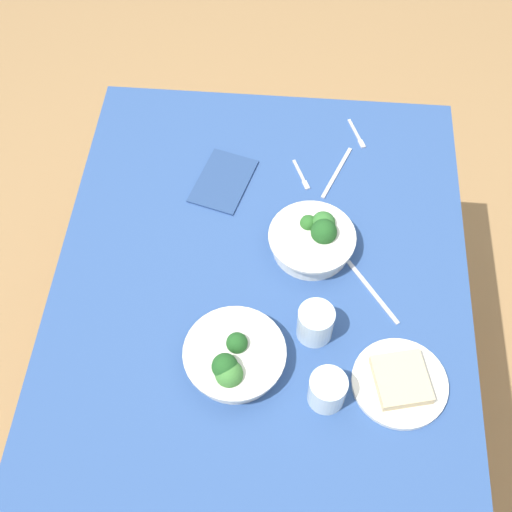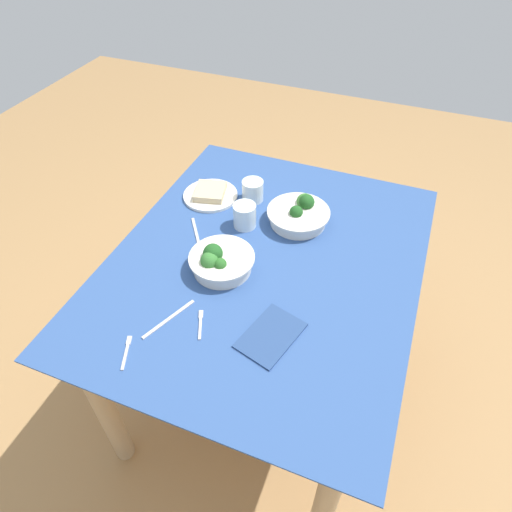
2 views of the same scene
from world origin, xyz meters
name	(u,v)px [view 2 (image 2 of 2)]	position (x,y,z in m)	size (l,w,h in m)	color
ground_plane	(263,378)	(0.00, 0.00, 0.00)	(6.00, 6.00, 0.00)	#9E7547
dining_table	(264,285)	(0.00, 0.00, 0.63)	(1.23, 1.00, 0.74)	#2D4C84
broccoli_bowl_far	(220,262)	(-0.09, 0.12, 0.78)	(0.21, 0.21, 0.10)	silver
broccoli_bowl_near	(299,214)	(0.24, -0.04, 0.78)	(0.23, 0.23, 0.10)	silver
bread_side_plate	(210,194)	(0.26, 0.32, 0.76)	(0.21, 0.21, 0.04)	silver
water_glass_center	(253,191)	(0.30, 0.16, 0.79)	(0.08, 0.08, 0.08)	silver
water_glass_side	(245,216)	(0.15, 0.13, 0.79)	(0.08, 0.08, 0.09)	silver
fork_by_far_bowl	(127,351)	(-0.48, 0.23, 0.75)	(0.11, 0.05, 0.00)	#B7B7BC
fork_by_near_bowl	(200,323)	(-0.31, 0.08, 0.75)	(0.10, 0.05, 0.00)	#B7B7BC
table_knife_left	(169,319)	(-0.33, 0.18, 0.75)	(0.19, 0.01, 0.00)	#B7B7BC
table_knife_right	(197,236)	(0.03, 0.27, 0.75)	(0.20, 0.01, 0.00)	#B7B7BC
napkin_folded_upper	(271,335)	(-0.28, -0.12, 0.75)	(0.19, 0.13, 0.01)	navy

